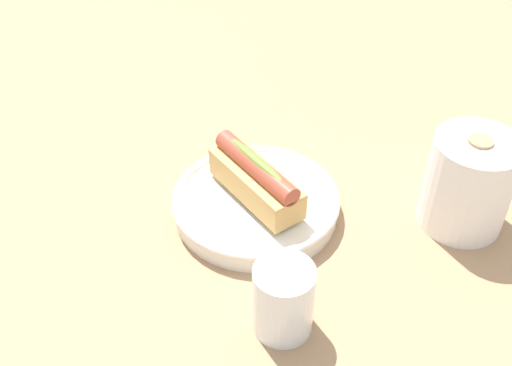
{
  "coord_description": "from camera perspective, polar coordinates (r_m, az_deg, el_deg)",
  "views": [
    {
      "loc": [
        0.57,
        -0.19,
        0.57
      ],
      "look_at": [
        -0.02,
        -0.02,
        0.05
      ],
      "focal_mm": 43.17,
      "sensor_mm": 36.0,
      "label": 1
    }
  ],
  "objects": [
    {
      "name": "ground_plane",
      "position": [
        0.83,
        1.33,
        -3.24
      ],
      "size": [
        2.4,
        2.4,
        0.0
      ],
      "primitive_type": "plane",
      "color": "#9E7A56"
    },
    {
      "name": "serving_bowl",
      "position": [
        0.83,
        0.0,
        -1.83
      ],
      "size": [
        0.23,
        0.23,
        0.03
      ],
      "color": "silver",
      "rests_on": "ground_plane"
    },
    {
      "name": "hotdog_front",
      "position": [
        0.8,
        0.0,
        0.43
      ],
      "size": [
        0.16,
        0.1,
        0.06
      ],
      "color": "tan",
      "rests_on": "serving_bowl"
    },
    {
      "name": "water_glass",
      "position": [
        0.68,
        2.54,
        -10.97
      ],
      "size": [
        0.07,
        0.07,
        0.09
      ],
      "color": "white",
      "rests_on": "ground_plane"
    },
    {
      "name": "paper_towel_roll",
      "position": [
        0.83,
        19.09,
        -0.01
      ],
      "size": [
        0.11,
        0.11,
        0.13
      ],
      "color": "white",
      "rests_on": "ground_plane"
    }
  ]
}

